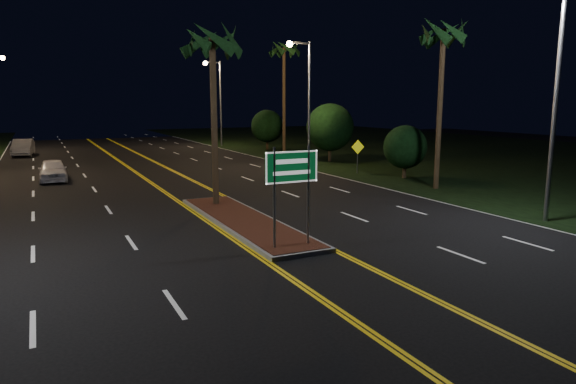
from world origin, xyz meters
TOP-DOWN VIEW (x-y plane):
  - ground at (0.00, 0.00)m, footprint 120.00×120.00m
  - grass_right at (30.00, 25.00)m, footprint 40.00×110.00m
  - median_island at (0.00, 7.00)m, footprint 2.25×10.25m
  - highway_sign at (0.00, 2.80)m, footprint 1.80×0.08m
  - streetlight_right_near at (10.61, 2.00)m, footprint 1.91×0.44m
  - streetlight_right_mid at (10.61, 22.00)m, footprint 1.91×0.44m
  - streetlight_right_far at (10.61, 42.00)m, footprint 1.91×0.44m
  - palm_median at (0.00, 10.50)m, footprint 2.40×2.40m
  - palm_right_near at (12.50, 10.00)m, footprint 2.40×2.40m
  - palm_right_far at (12.80, 30.00)m, footprint 2.40×2.40m
  - shrub_near at (13.50, 14.00)m, footprint 2.70×2.70m
  - shrub_mid at (14.00, 24.00)m, footprint 3.78×3.78m
  - shrub_far at (13.80, 36.00)m, footprint 3.24×3.24m
  - car_near at (-6.39, 22.36)m, footprint 2.08×4.65m
  - car_far at (-8.26, 39.76)m, footprint 2.65×5.30m
  - warning_sign at (12.05, 17.09)m, footprint 0.94×0.11m

SIDE VIEW (x-z plane):
  - ground at x=0.00m, z-range 0.00..0.00m
  - grass_right at x=30.00m, z-range 0.00..0.01m
  - median_island at x=0.00m, z-range 0.00..0.17m
  - car_near at x=-6.39m, z-range 0.00..1.54m
  - car_far at x=-8.26m, z-range 0.00..1.71m
  - warning_sign at x=12.05m, z-range 0.32..2.55m
  - shrub_near at x=13.50m, z-range 0.30..3.60m
  - shrub_far at x=13.80m, z-range 0.36..4.32m
  - highway_sign at x=0.00m, z-range 0.80..4.00m
  - shrub_mid at x=14.00m, z-range 0.42..5.04m
  - streetlight_right_near at x=10.61m, z-range 1.16..10.16m
  - streetlight_right_mid at x=10.61m, z-range 1.16..10.16m
  - streetlight_right_far at x=10.61m, z-range 1.16..10.16m
  - palm_median at x=0.00m, z-range 3.13..11.43m
  - palm_right_near at x=12.50m, z-range 3.56..12.86m
  - palm_right_far at x=12.80m, z-range 3.99..14.29m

